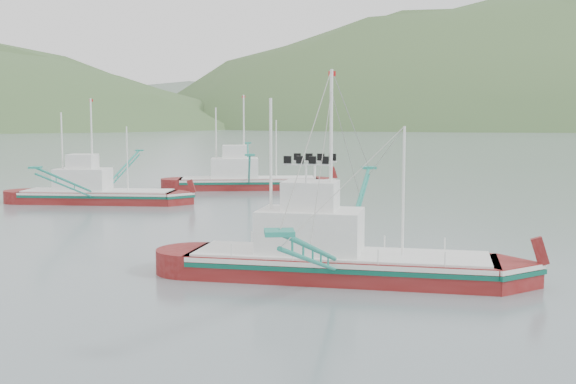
{
  "coord_description": "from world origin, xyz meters",
  "views": [
    {
      "loc": [
        -2.85,
        -34.38,
        7.57
      ],
      "look_at": [
        0.0,
        6.0,
        3.2
      ],
      "focal_mm": 45.0,
      "sensor_mm": 36.0,
      "label": 1
    }
  ],
  "objects": [
    {
      "name": "bg_boat_far",
      "position": [
        -1.91,
        38.59,
        1.41
      ],
      "size": [
        14.01,
        25.34,
        10.25
      ],
      "rotation": [
        0.0,
        0.0,
        -0.01
      ],
      "color": "maroon",
      "rests_on": "ground"
    },
    {
      "name": "bg_boat_left",
      "position": [
        -14.88,
        27.82,
        1.59
      ],
      "size": [
        13.51,
        23.56,
        9.61
      ],
      "rotation": [
        0.0,
        0.0,
        -0.17
      ],
      "color": "maroon",
      "rests_on": "ground"
    },
    {
      "name": "main_boat",
      "position": [
        1.72,
        -1.9,
        1.98
      ],
      "size": [
        14.58,
        24.96,
        10.33
      ],
      "rotation": [
        0.0,
        0.0,
        -0.28
      ],
      "color": "maroon",
      "rests_on": "ground"
    },
    {
      "name": "ridge_distant",
      "position": [
        30.0,
        560.0,
        0.0
      ],
      "size": [
        960.0,
        400.0,
        240.0
      ],
      "primitive_type": "ellipsoid",
      "color": "slate",
      "rests_on": "ground"
    },
    {
      "name": "ground",
      "position": [
        0.0,
        0.0,
        0.0
      ],
      "size": [
        1200.0,
        1200.0,
        0.0
      ],
      "primitive_type": "plane",
      "color": "slate",
      "rests_on": "ground"
    }
  ]
}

